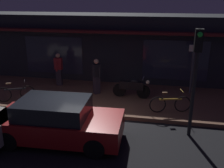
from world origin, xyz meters
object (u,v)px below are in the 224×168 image
object	(u,v)px
person_photographer	(59,69)
sign_post	(192,65)
traffic_light_pole	(196,65)
motorcycle	(132,87)
bicycle_parked	(16,93)
person_bystander	(97,76)
parked_car_far	(57,121)
bicycle_extra	(170,104)

from	to	relation	value
person_photographer	sign_post	bearing A→B (deg)	0.95
traffic_light_pole	motorcycle	bearing A→B (deg)	130.01
bicycle_parked	sign_post	distance (m)	8.06
person_bystander	parked_car_far	bearing A→B (deg)	-93.78
bicycle_parked	traffic_light_pole	size ratio (longest dim) A/B	0.42
person_photographer	person_bystander	world-z (taller)	same
bicycle_parked	parked_car_far	bearing A→B (deg)	-40.08
person_bystander	sign_post	world-z (taller)	sign_post
sign_post	parked_car_far	distance (m)	6.86
sign_post	parked_car_far	xyz separation A→B (m)	(-4.60, -5.02, -0.81)
motorcycle	bicycle_extra	xyz separation A→B (m)	(1.66, -1.31, -0.14)
parked_car_far	traffic_light_pole	bearing A→B (deg)	15.43
motorcycle	parked_car_far	world-z (taller)	parked_car_far
person_photographer	sign_post	xyz separation A→B (m)	(6.54, 0.11, 0.48)
sign_post	parked_car_far	size ratio (longest dim) A/B	0.58
person_bystander	sign_post	xyz separation A→B (m)	(4.33, 0.94, 0.48)
person_bystander	bicycle_extra	bearing A→B (deg)	-23.70
motorcycle	bicycle_parked	xyz separation A→B (m)	(-4.95, -1.40, -0.14)
person_photographer	traffic_light_pole	bearing A→B (deg)	-31.09
bicycle_extra	person_bystander	bearing A→B (deg)	156.30
motorcycle	bicycle_extra	distance (m)	2.12
motorcycle	person_photographer	distance (m)	4.04
person_photographer	person_bystander	xyz separation A→B (m)	(2.20, -0.83, 0.00)
bicycle_parked	bicycle_extra	distance (m)	6.61
person_bystander	traffic_light_pole	xyz separation A→B (m)	(3.99, -2.91, 1.45)
bicycle_extra	traffic_light_pole	world-z (taller)	traffic_light_pole
sign_post	parked_car_far	bearing A→B (deg)	-132.53
bicycle_parked	person_bystander	xyz separation A→B (m)	(3.26, 1.57, 0.52)
motorcycle	sign_post	world-z (taller)	sign_post
motorcycle	person_bystander	bearing A→B (deg)	174.31
person_bystander	traffic_light_pole	distance (m)	5.15
bicycle_extra	traffic_light_pole	xyz separation A→B (m)	(0.63, -1.43, 1.97)
motorcycle	bicycle_parked	size ratio (longest dim) A/B	1.12
bicycle_parked	bicycle_extra	world-z (taller)	same
person_photographer	parked_car_far	bearing A→B (deg)	-68.51
person_bystander	motorcycle	bearing A→B (deg)	-5.69
sign_post	bicycle_parked	bearing A→B (deg)	-161.73
bicycle_extra	sign_post	bearing A→B (deg)	67.93
bicycle_extra	person_photographer	bearing A→B (deg)	157.50
bicycle_extra	sign_post	xyz separation A→B (m)	(0.98, 2.41, 1.00)
person_photographer	sign_post	world-z (taller)	sign_post
bicycle_extra	traffic_light_pole	bearing A→B (deg)	-66.12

